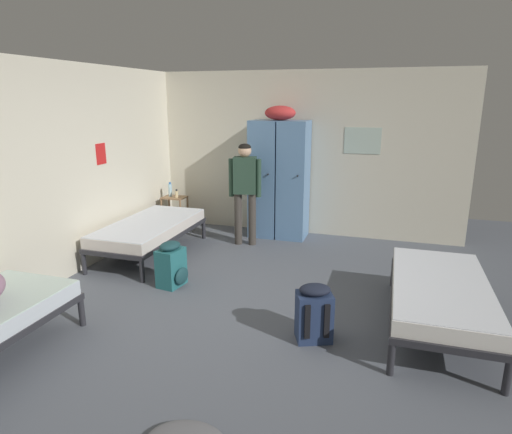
% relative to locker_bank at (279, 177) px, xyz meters
% --- Properties ---
extents(ground_plane, '(9.44, 9.44, 0.00)m').
position_rel_locker_bank_xyz_m(ground_plane, '(0.35, -2.67, -0.97)').
color(ground_plane, '#565B66').
extents(room_backdrop, '(4.98, 5.96, 2.61)m').
position_rel_locker_bank_xyz_m(room_backdrop, '(-0.98, -1.30, 0.33)').
color(room_backdrop, beige).
rests_on(room_backdrop, ground_plane).
extents(locker_bank, '(0.90, 0.55, 2.07)m').
position_rel_locker_bank_xyz_m(locker_bank, '(0.00, 0.00, 0.00)').
color(locker_bank, '#5B84B2').
rests_on(locker_bank, ground_plane).
extents(shelf_unit, '(0.38, 0.30, 0.57)m').
position_rel_locker_bank_xyz_m(shelf_unit, '(-1.78, -0.18, -0.62)').
color(shelf_unit, '#99704C').
rests_on(shelf_unit, ground_plane).
extents(bed_right, '(0.90, 1.90, 0.49)m').
position_rel_locker_bank_xyz_m(bed_right, '(2.23, -2.47, -0.59)').
color(bed_right, '#28282D').
rests_on(bed_right, ground_plane).
extents(bed_left_rear, '(0.90, 1.90, 0.49)m').
position_rel_locker_bank_xyz_m(bed_left_rear, '(-1.53, -1.43, -0.59)').
color(bed_left_rear, '#28282D').
rests_on(bed_left_rear, ground_plane).
extents(person_traveler, '(0.48, 0.26, 1.54)m').
position_rel_locker_bank_xyz_m(person_traveler, '(-0.38, -0.58, -0.04)').
color(person_traveler, '#3D3833').
rests_on(person_traveler, ground_plane).
extents(water_bottle, '(0.06, 0.06, 0.24)m').
position_rel_locker_bank_xyz_m(water_bottle, '(-1.86, -0.16, -0.29)').
color(water_bottle, '#B2DBEA').
rests_on(water_bottle, shelf_unit).
extents(lotion_bottle, '(0.06, 0.06, 0.14)m').
position_rel_locker_bank_xyz_m(lotion_bottle, '(-1.71, -0.22, -0.34)').
color(lotion_bottle, beige).
rests_on(lotion_bottle, shelf_unit).
extents(backpack_teal, '(0.37, 0.35, 0.55)m').
position_rel_locker_bank_xyz_m(backpack_teal, '(-0.71, -2.33, -0.71)').
color(backpack_teal, '#23666B').
rests_on(backpack_teal, ground_plane).
extents(backpack_navy, '(0.39, 0.40, 0.55)m').
position_rel_locker_bank_xyz_m(backpack_navy, '(1.12, -3.03, -0.71)').
color(backpack_navy, navy).
rests_on(backpack_navy, ground_plane).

